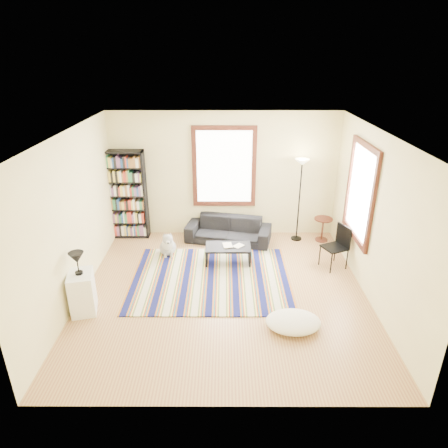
{
  "coord_description": "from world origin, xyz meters",
  "views": [
    {
      "loc": [
        0.01,
        -6.03,
        3.98
      ],
      "look_at": [
        0.0,
        0.5,
        1.1
      ],
      "focal_mm": 32.0,
      "sensor_mm": 36.0,
      "label": 1
    }
  ],
  "objects_px": {
    "sofa": "(228,230)",
    "bookshelf": "(126,195)",
    "side_table": "(322,229)",
    "folding_chair": "(334,248)",
    "white_cabinet": "(82,292)",
    "dog": "(168,243)",
    "floor_lamp": "(299,201)",
    "floor_cushion": "(293,322)",
    "coffee_table": "(228,254)"
  },
  "relations": [
    {
      "from": "sofa",
      "to": "dog",
      "type": "height_order",
      "value": "sofa"
    },
    {
      "from": "floor_cushion",
      "to": "floor_lamp",
      "type": "relative_size",
      "value": 0.46
    },
    {
      "from": "sofa",
      "to": "white_cabinet",
      "type": "height_order",
      "value": "white_cabinet"
    },
    {
      "from": "floor_cushion",
      "to": "side_table",
      "type": "xyz_separation_m",
      "value": [
        1.13,
        3.09,
        0.16
      ]
    },
    {
      "from": "floor_lamp",
      "to": "side_table",
      "type": "relative_size",
      "value": 3.44
    },
    {
      "from": "floor_lamp",
      "to": "dog",
      "type": "xyz_separation_m",
      "value": [
        -2.82,
        -0.74,
        -0.66
      ]
    },
    {
      "from": "folding_chair",
      "to": "white_cabinet",
      "type": "height_order",
      "value": "folding_chair"
    },
    {
      "from": "sofa",
      "to": "bookshelf",
      "type": "relative_size",
      "value": 0.93
    },
    {
      "from": "dog",
      "to": "white_cabinet",
      "type": "bearing_deg",
      "value": -130.77
    },
    {
      "from": "folding_chair",
      "to": "side_table",
      "type": "bearing_deg",
      "value": 62.95
    },
    {
      "from": "floor_cushion",
      "to": "folding_chair",
      "type": "distance_m",
      "value": 2.2
    },
    {
      "from": "coffee_table",
      "to": "folding_chair",
      "type": "distance_m",
      "value": 2.09
    },
    {
      "from": "folding_chair",
      "to": "dog",
      "type": "relative_size",
      "value": 1.6
    },
    {
      "from": "bookshelf",
      "to": "floor_cushion",
      "type": "bearing_deg",
      "value": -45.59
    },
    {
      "from": "bookshelf",
      "to": "white_cabinet",
      "type": "relative_size",
      "value": 2.86
    },
    {
      "from": "coffee_table",
      "to": "folding_chair",
      "type": "xyz_separation_m",
      "value": [
        2.07,
        -0.19,
        0.25
      ]
    },
    {
      "from": "floor_cushion",
      "to": "floor_lamp",
      "type": "distance_m",
      "value": 3.31
    },
    {
      "from": "bookshelf",
      "to": "coffee_table",
      "type": "xyz_separation_m",
      "value": [
        2.26,
        -1.24,
        -0.82
      ]
    },
    {
      "from": "side_table",
      "to": "floor_lamp",
      "type": "bearing_deg",
      "value": 173.33
    },
    {
      "from": "sofa",
      "to": "white_cabinet",
      "type": "xyz_separation_m",
      "value": [
        -2.39,
        -2.61,
        0.08
      ]
    },
    {
      "from": "folding_chair",
      "to": "sofa",
      "type": "bearing_deg",
      "value": 125.88
    },
    {
      "from": "floor_cushion",
      "to": "folding_chair",
      "type": "height_order",
      "value": "folding_chair"
    },
    {
      "from": "coffee_table",
      "to": "side_table",
      "type": "xyz_separation_m",
      "value": [
        2.12,
        1.01,
        0.09
      ]
    },
    {
      "from": "floor_lamp",
      "to": "dog",
      "type": "height_order",
      "value": "floor_lamp"
    },
    {
      "from": "bookshelf",
      "to": "dog",
      "type": "bearing_deg",
      "value": -42.42
    },
    {
      "from": "bookshelf",
      "to": "side_table",
      "type": "bearing_deg",
      "value": -3.08
    },
    {
      "from": "sofa",
      "to": "floor_lamp",
      "type": "distance_m",
      "value": 1.69
    },
    {
      "from": "white_cabinet",
      "to": "dog",
      "type": "height_order",
      "value": "white_cabinet"
    },
    {
      "from": "coffee_table",
      "to": "dog",
      "type": "xyz_separation_m",
      "value": [
        -1.26,
        0.33,
        0.09
      ]
    },
    {
      "from": "folding_chair",
      "to": "bookshelf",
      "type": "bearing_deg",
      "value": 137.04
    },
    {
      "from": "bookshelf",
      "to": "floor_lamp",
      "type": "distance_m",
      "value": 3.82
    },
    {
      "from": "bookshelf",
      "to": "side_table",
      "type": "xyz_separation_m",
      "value": [
        4.38,
        -0.24,
        -0.73
      ]
    },
    {
      "from": "side_table",
      "to": "white_cabinet",
      "type": "relative_size",
      "value": 0.77
    },
    {
      "from": "white_cabinet",
      "to": "dog",
      "type": "bearing_deg",
      "value": 46.72
    },
    {
      "from": "floor_cushion",
      "to": "folding_chair",
      "type": "relative_size",
      "value": 1.0
    },
    {
      "from": "side_table",
      "to": "folding_chair",
      "type": "distance_m",
      "value": 1.21
    },
    {
      "from": "side_table",
      "to": "white_cabinet",
      "type": "xyz_separation_m",
      "value": [
        -4.5,
        -2.65,
        0.08
      ]
    },
    {
      "from": "floor_cushion",
      "to": "folding_chair",
      "type": "xyz_separation_m",
      "value": [
        1.08,
        1.89,
        0.32
      ]
    },
    {
      "from": "coffee_table",
      "to": "floor_cushion",
      "type": "height_order",
      "value": "coffee_table"
    },
    {
      "from": "coffee_table",
      "to": "floor_lamp",
      "type": "bearing_deg",
      "value": 34.49
    },
    {
      "from": "floor_lamp",
      "to": "white_cabinet",
      "type": "distance_m",
      "value": 4.82
    },
    {
      "from": "bookshelf",
      "to": "floor_lamp",
      "type": "xyz_separation_m",
      "value": [
        3.82,
        -0.17,
        -0.07
      ]
    },
    {
      "from": "coffee_table",
      "to": "floor_lamp",
      "type": "xyz_separation_m",
      "value": [
        1.56,
        1.07,
        0.75
      ]
    },
    {
      "from": "coffee_table",
      "to": "bookshelf",
      "type": "bearing_deg",
      "value": 151.22
    },
    {
      "from": "sofa",
      "to": "folding_chair",
      "type": "relative_size",
      "value": 2.16
    },
    {
      "from": "bookshelf",
      "to": "floor_lamp",
      "type": "relative_size",
      "value": 1.08
    },
    {
      "from": "bookshelf",
      "to": "sofa",
      "type": "bearing_deg",
      "value": -6.78
    },
    {
      "from": "dog",
      "to": "folding_chair",
      "type": "bearing_deg",
      "value": -20.03
    },
    {
      "from": "floor_lamp",
      "to": "coffee_table",
      "type": "bearing_deg",
      "value": -145.51
    },
    {
      "from": "sofa",
      "to": "folding_chair",
      "type": "xyz_separation_m",
      "value": [
        2.06,
        -1.16,
        0.16
      ]
    }
  ]
}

